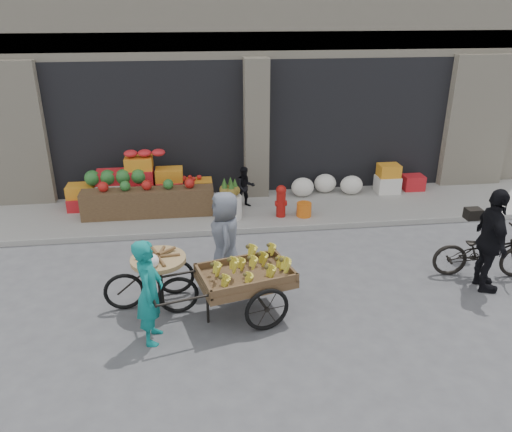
{
  "coord_description": "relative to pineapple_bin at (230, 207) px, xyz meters",
  "views": [
    {
      "loc": [
        -1.44,
        -6.23,
        4.39
      ],
      "look_at": [
        -0.47,
        1.36,
        1.1
      ],
      "focal_mm": 35.0,
      "sensor_mm": 36.0,
      "label": 1
    }
  ],
  "objects": [
    {
      "name": "ground",
      "position": [
        0.75,
        -3.6,
        -0.37
      ],
      "size": [
        80.0,
        80.0,
        0.0
      ],
      "primitive_type": "plane",
      "color": "#424244",
      "rests_on": "ground"
    },
    {
      "name": "sidewalk",
      "position": [
        0.75,
        0.5,
        -0.31
      ],
      "size": [
        18.0,
        2.2,
        0.12
      ],
      "primitive_type": "cube",
      "color": "gray",
      "rests_on": "ground"
    },
    {
      "name": "building",
      "position": [
        0.75,
        4.43,
        3.0
      ],
      "size": [
        14.0,
        6.45,
        7.0
      ],
      "color": "beige",
      "rests_on": "ground"
    },
    {
      "name": "fruit_display",
      "position": [
        -1.73,
        0.78,
        0.3
      ],
      "size": [
        3.1,
        1.12,
        1.24
      ],
      "color": "red",
      "rests_on": "sidewalk"
    },
    {
      "name": "pineapple_bin",
      "position": [
        0.0,
        0.0,
        0.0
      ],
      "size": [
        0.52,
        0.52,
        0.5
      ],
      "primitive_type": "cylinder",
      "color": "silver",
      "rests_on": "sidewalk"
    },
    {
      "name": "fire_hydrant",
      "position": [
        1.1,
        -0.05,
        0.13
      ],
      "size": [
        0.22,
        0.22,
        0.71
      ],
      "color": "#A5140F",
      "rests_on": "sidewalk"
    },
    {
      "name": "orange_bucket",
      "position": [
        1.6,
        -0.1,
        -0.1
      ],
      "size": [
        0.32,
        0.32,
        0.3
      ],
      "primitive_type": "cylinder",
      "color": "orange",
      "rests_on": "sidewalk"
    },
    {
      "name": "right_bay_goods",
      "position": [
        3.36,
        1.1,
        0.04
      ],
      "size": [
        3.35,
        0.6,
        0.7
      ],
      "color": "silver",
      "rests_on": "sidewalk"
    },
    {
      "name": "seated_person",
      "position": [
        0.4,
        0.6,
        0.21
      ],
      "size": [
        0.51,
        0.43,
        0.93
      ],
      "primitive_type": "imported",
      "rotation": [
        0.0,
        0.0,
        0.17
      ],
      "color": "black",
      "rests_on": "sidewalk"
    },
    {
      "name": "banana_cart",
      "position": [
        -0.08,
        -3.46,
        0.33
      ],
      "size": [
        2.44,
        1.43,
        0.96
      ],
      "rotation": [
        0.0,
        0.0,
        0.24
      ],
      "color": "brown",
      "rests_on": "ground"
    },
    {
      "name": "vendor_woman",
      "position": [
        -1.39,
        -3.89,
        0.4
      ],
      "size": [
        0.43,
        0.6,
        1.55
      ],
      "primitive_type": "imported",
      "rotation": [
        0.0,
        0.0,
        1.47
      ],
      "color": "#0F7570",
      "rests_on": "ground"
    },
    {
      "name": "tricycle_cart",
      "position": [
        -1.32,
        -3.02,
        0.2
      ],
      "size": [
        1.45,
        0.92,
        0.95
      ],
      "rotation": [
        0.0,
        0.0,
        0.09
      ],
      "color": "#9E7F51",
      "rests_on": "ground"
    },
    {
      "name": "vendor_grey",
      "position": [
        -0.25,
        -2.44,
        0.44
      ],
      "size": [
        0.53,
        0.8,
        1.62
      ],
      "primitive_type": "imported",
      "rotation": [
        0.0,
        0.0,
        -1.56
      ],
      "color": "slate",
      "rests_on": "ground"
    },
    {
      "name": "bicycle",
      "position": [
        4.15,
        -2.8,
        0.08
      ],
      "size": [
        1.79,
        0.89,
        0.9
      ],
      "primitive_type": "imported",
      "rotation": [
        0.0,
        0.0,
        1.39
      ],
      "color": "black",
      "rests_on": "ground"
    },
    {
      "name": "cyclist",
      "position": [
        3.95,
        -3.2,
        0.51
      ],
      "size": [
        0.6,
        1.09,
        1.75
      ],
      "primitive_type": "imported",
      "rotation": [
        0.0,
        0.0,
        1.39
      ],
      "color": "black",
      "rests_on": "ground"
    }
  ]
}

